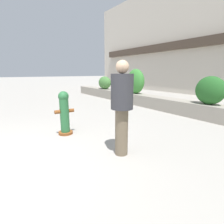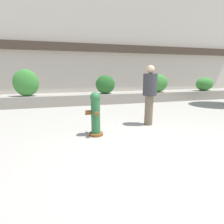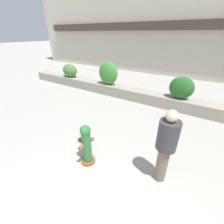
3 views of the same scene
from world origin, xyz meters
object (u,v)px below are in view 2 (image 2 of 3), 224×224
at_px(hedge_bush_4, 205,84).
at_px(pedestrian, 150,92).
at_px(hedge_bush_2, 105,85).
at_px(fire_hydrant, 95,114).
at_px(hedge_bush_3, 157,83).
at_px(hedge_bush_1, 26,83).

height_order(hedge_bush_4, pedestrian, pedestrian).
bearing_deg(hedge_bush_2, fire_hydrant, -106.12).
distance_m(hedge_bush_4, fire_hydrant, 8.41).
bearing_deg(hedge_bush_3, hedge_bush_4, 0.00).
distance_m(hedge_bush_1, pedestrian, 5.57).
bearing_deg(pedestrian, hedge_bush_2, 96.10).
bearing_deg(hedge_bush_3, hedge_bush_2, 180.00).
xyz_separation_m(hedge_bush_2, pedestrian, (0.42, -3.88, 0.03)).
bearing_deg(hedge_bush_1, hedge_bush_3, 0.00).
bearing_deg(pedestrian, hedge_bush_3, 57.86).
distance_m(hedge_bush_2, hedge_bush_4, 5.91).
bearing_deg(pedestrian, hedge_bush_1, 135.80).
distance_m(hedge_bush_4, pedestrian, 6.73).
distance_m(hedge_bush_3, hedge_bush_4, 3.05).
bearing_deg(hedge_bush_4, hedge_bush_3, 180.00).
relative_size(hedge_bush_1, hedge_bush_2, 1.23).
height_order(hedge_bush_1, fire_hydrant, hedge_bush_1).
relative_size(hedge_bush_4, fire_hydrant, 1.02).
height_order(hedge_bush_1, pedestrian, pedestrian).
relative_size(hedge_bush_2, fire_hydrant, 0.89).
distance_m(hedge_bush_2, hedge_bush_3, 2.86).
bearing_deg(hedge_bush_1, fire_hydrant, -62.13).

